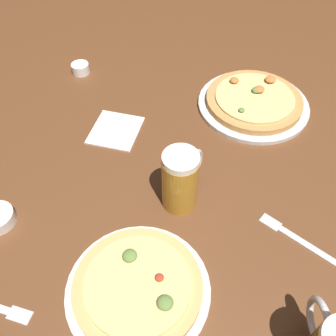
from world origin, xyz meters
name	(u,v)px	position (x,y,z in m)	size (l,w,h in m)	color
ground_plane	(168,177)	(0.00, 0.00, -0.01)	(2.40, 2.40, 0.03)	brown
pizza_plate_near	(138,288)	(0.00, -0.30, 0.02)	(0.27, 0.27, 0.05)	silver
pizza_plate_far	(254,102)	(0.19, 0.29, 0.02)	(0.31, 0.31, 0.05)	silver
beer_mug_dark	(181,179)	(0.04, -0.07, 0.07)	(0.08, 0.13, 0.15)	#B27A23
ramekin_butter	(80,68)	(-0.34, 0.35, 0.02)	(0.05, 0.05, 0.03)	white
napkin_folded	(116,130)	(-0.17, 0.12, 0.00)	(0.12, 0.13, 0.01)	white
fork_left	(304,243)	(0.31, -0.13, 0.00)	(0.20, 0.12, 0.01)	silver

